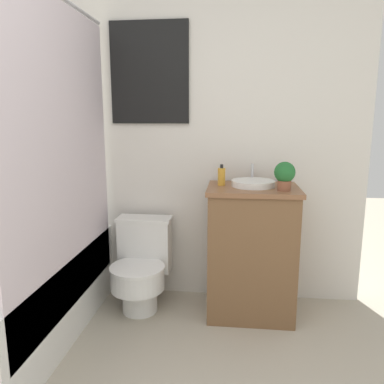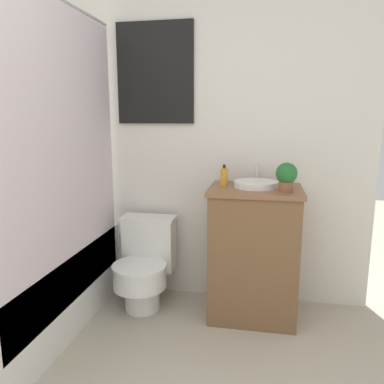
{
  "view_description": "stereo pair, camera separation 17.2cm",
  "coord_description": "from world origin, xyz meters",
  "px_view_note": "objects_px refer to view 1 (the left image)",
  "views": [
    {
      "loc": [
        0.57,
        -0.52,
        1.33
      ],
      "look_at": [
        0.32,
        1.72,
        0.89
      ],
      "focal_mm": 35.0,
      "sensor_mm": 36.0,
      "label": 1
    },
    {
      "loc": [
        0.74,
        -0.5,
        1.33
      ],
      "look_at": [
        0.32,
        1.72,
        0.89
      ],
      "focal_mm": 35.0,
      "sensor_mm": 36.0,
      "label": 2
    }
  ],
  "objects_px": {
    "toilet": "(141,266)",
    "soap_bottle": "(221,176)",
    "potted_plant": "(285,174)",
    "sink": "(253,183)"
  },
  "relations": [
    {
      "from": "sink",
      "to": "soap_bottle",
      "type": "distance_m",
      "value": 0.21
    },
    {
      "from": "toilet",
      "to": "sink",
      "type": "height_order",
      "value": "sink"
    },
    {
      "from": "potted_plant",
      "to": "sink",
      "type": "bearing_deg",
      "value": 145.04
    },
    {
      "from": "toilet",
      "to": "potted_plant",
      "type": "relative_size",
      "value": 3.48
    },
    {
      "from": "toilet",
      "to": "sink",
      "type": "relative_size",
      "value": 1.96
    },
    {
      "from": "toilet",
      "to": "sink",
      "type": "bearing_deg",
      "value": 2.25
    },
    {
      "from": "soap_bottle",
      "to": "potted_plant",
      "type": "height_order",
      "value": "potted_plant"
    },
    {
      "from": "toilet",
      "to": "soap_bottle",
      "type": "distance_m",
      "value": 0.85
    },
    {
      "from": "toilet",
      "to": "potted_plant",
      "type": "height_order",
      "value": "potted_plant"
    },
    {
      "from": "sink",
      "to": "soap_bottle",
      "type": "relative_size",
      "value": 2.28
    }
  ]
}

